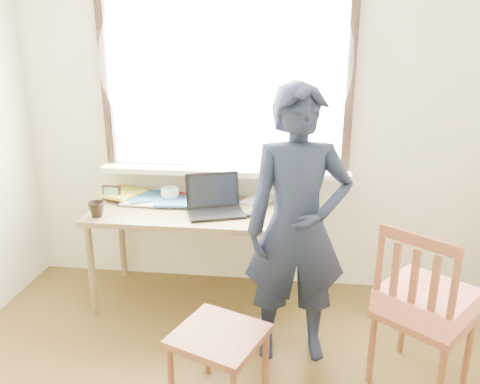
# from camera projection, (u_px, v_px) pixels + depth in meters

# --- Properties ---
(room_shell) EXTENTS (3.52, 4.02, 2.61)m
(room_shell) POSITION_uv_depth(u_px,v_px,m) (196.00, 105.00, 1.62)
(room_shell) COLOR #F0E7C1
(room_shell) RESTS_ON ground
(desk) EXTENTS (1.34, 0.67, 0.72)m
(desk) POSITION_uv_depth(u_px,v_px,m) (188.00, 219.00, 3.32)
(desk) COLOR brown
(desk) RESTS_ON ground
(laptop) EXTENTS (0.45, 0.41, 0.26)m
(laptop) POSITION_uv_depth(u_px,v_px,m) (214.00, 204.00, 3.23)
(laptop) COLOR black
(laptop) RESTS_ON desk
(mug_white) EXTENTS (0.18, 0.18, 0.11)m
(mug_white) POSITION_uv_depth(u_px,v_px,m) (170.00, 194.00, 3.44)
(mug_white) COLOR white
(mug_white) RESTS_ON desk
(mug_dark) EXTENTS (0.14, 0.14, 0.11)m
(mug_dark) POSITION_uv_depth(u_px,v_px,m) (97.00, 209.00, 3.14)
(mug_dark) COLOR black
(mug_dark) RESTS_ON desk
(mouse) EXTENTS (0.08, 0.06, 0.03)m
(mouse) POSITION_uv_depth(u_px,v_px,m) (250.00, 215.00, 3.15)
(mouse) COLOR black
(mouse) RESTS_ON desk
(desk_clutter) EXTENTS (0.80, 0.50, 0.05)m
(desk_clutter) POSITION_uv_depth(u_px,v_px,m) (167.00, 196.00, 3.50)
(desk_clutter) COLOR white
(desk_clutter) RESTS_ON desk
(book_a) EXTENTS (0.22, 0.29, 0.03)m
(book_a) POSITION_uv_depth(u_px,v_px,m) (140.00, 197.00, 3.51)
(book_a) COLOR white
(book_a) RESTS_ON desk
(book_b) EXTENTS (0.28, 0.31, 0.02)m
(book_b) POSITION_uv_depth(u_px,v_px,m) (249.00, 198.00, 3.51)
(book_b) COLOR white
(book_b) RESTS_ON desk
(picture_frame) EXTENTS (0.14, 0.02, 0.11)m
(picture_frame) POSITION_uv_depth(u_px,v_px,m) (112.00, 194.00, 3.44)
(picture_frame) COLOR black
(picture_frame) RESTS_ON desk
(work_chair) EXTENTS (0.55, 0.54, 0.44)m
(work_chair) POSITION_uv_depth(u_px,v_px,m) (219.00, 344.00, 2.40)
(work_chair) COLOR brown
(work_chair) RESTS_ON ground
(side_chair) EXTENTS (0.62, 0.61, 0.97)m
(side_chair) POSITION_uv_depth(u_px,v_px,m) (425.00, 304.00, 2.50)
(side_chair) COLOR brown
(side_chair) RESTS_ON ground
(person) EXTENTS (0.65, 0.47, 1.65)m
(person) POSITION_uv_depth(u_px,v_px,m) (297.00, 228.00, 2.68)
(person) COLOR black
(person) RESTS_ON ground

